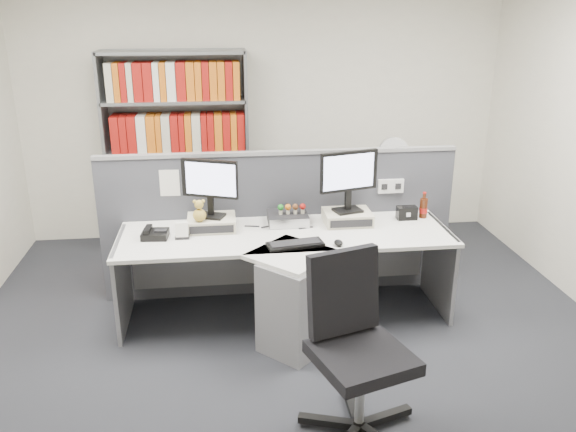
{
  "coord_description": "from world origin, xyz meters",
  "views": [
    {
      "loc": [
        -0.5,
        -3.46,
        2.4
      ],
      "look_at": [
        0.0,
        0.65,
        0.92
      ],
      "focal_mm": 36.83,
      "sensor_mm": 36.0,
      "label": 1
    }
  ],
  "objects": [
    {
      "name": "monitor_right",
      "position": [
        0.53,
        0.98,
        1.12
      ],
      "size": [
        0.48,
        0.21,
        0.5
      ],
      "color": "black",
      "rests_on": "monitor_riser_right"
    },
    {
      "name": "desk_fan",
      "position": [
        1.2,
        1.99,
        1.01
      ],
      "size": [
        0.29,
        0.18,
        0.5
      ],
      "color": "white",
      "rests_on": "filing_cabinet"
    },
    {
      "name": "figurines",
      "position": [
        0.07,
        1.02,
        0.86
      ],
      "size": [
        0.23,
        0.05,
        0.09
      ],
      "color": "beige",
      "rests_on": "desktop_pc"
    },
    {
      "name": "keyboard",
      "position": [
        0.04,
        0.55,
        0.73
      ],
      "size": [
        0.44,
        0.22,
        0.03
      ],
      "color": "black",
      "rests_on": "desk"
    },
    {
      "name": "ground",
      "position": [
        0.0,
        0.0,
        0.0
      ],
      "size": [
        5.5,
        5.5,
        0.0
      ],
      "primitive_type": "plane",
      "color": "#2D2F35",
      "rests_on": "ground"
    },
    {
      "name": "speaker",
      "position": [
        1.04,
        1.01,
        0.77
      ],
      "size": [
        0.16,
        0.09,
        0.11
      ],
      "primitive_type": "cube",
      "color": "black",
      "rests_on": "desk"
    },
    {
      "name": "monitor_left",
      "position": [
        -0.57,
        0.98,
        1.1
      ],
      "size": [
        0.44,
        0.21,
        0.46
      ],
      "color": "black",
      "rests_on": "monitor_riser_left"
    },
    {
      "name": "filing_cabinet",
      "position": [
        1.2,
        1.99,
        0.35
      ],
      "size": [
        0.45,
        0.61,
        0.7
      ],
      "color": "slate",
      "rests_on": "ground"
    },
    {
      "name": "desk",
      "position": [
        0.0,
        0.6,
        0.46
      ],
      "size": [
        2.6,
        1.2,
        0.72
      ],
      "color": "white",
      "rests_on": "ground"
    },
    {
      "name": "office_chair",
      "position": [
        0.24,
        -0.57,
        0.57
      ],
      "size": [
        0.71,
        0.68,
        1.07
      ],
      "color": "silver",
      "rests_on": "ground"
    },
    {
      "name": "partition",
      "position": [
        0.0,
        1.25,
        0.65
      ],
      "size": [
        3.0,
        0.08,
        1.27
      ],
      "color": "#43444C",
      "rests_on": "ground"
    },
    {
      "name": "plush_toy",
      "position": [
        -0.66,
        0.89,
        0.9
      ],
      "size": [
        0.1,
        0.1,
        0.18
      ],
      "color": "#B2963B",
      "rests_on": "monitor_riser_left"
    },
    {
      "name": "desktop_pc",
      "position": [
        0.04,
        1.03,
        0.76
      ],
      "size": [
        0.32,
        0.29,
        0.08
      ],
      "color": "black",
      "rests_on": "desk"
    },
    {
      "name": "room_shell",
      "position": [
        0.0,
        0.0,
        1.79
      ],
      "size": [
        5.04,
        5.54,
        2.72
      ],
      "color": "white",
      "rests_on": "ground"
    },
    {
      "name": "shelving_unit",
      "position": [
        -0.9,
        2.44,
        0.98
      ],
      "size": [
        1.41,
        0.4,
        2.0
      ],
      "color": "slate",
      "rests_on": "ground"
    },
    {
      "name": "desk_calendar",
      "position": [
        -0.8,
        0.8,
        0.77
      ],
      "size": [
        0.11,
        0.08,
        0.13
      ],
      "color": "black",
      "rests_on": "desk"
    },
    {
      "name": "cola_bottle",
      "position": [
        1.19,
        1.03,
        0.8
      ],
      "size": [
        0.07,
        0.07,
        0.22
      ],
      "color": "#3F190A",
      "rests_on": "desk"
    },
    {
      "name": "mouse",
      "position": [
        0.36,
        0.52,
        0.74
      ],
      "size": [
        0.06,
        0.1,
        0.04
      ],
      "primitive_type": "ellipsoid",
      "color": "black",
      "rests_on": "desk"
    },
    {
      "name": "desk_phone",
      "position": [
        -1.01,
        0.84,
        0.75
      ],
      "size": [
        0.21,
        0.19,
        0.08
      ],
      "color": "black",
      "rests_on": "desk"
    },
    {
      "name": "monitor_riser_left",
      "position": [
        -0.57,
        0.98,
        0.77
      ],
      "size": [
        0.38,
        0.31,
        0.1
      ],
      "color": "beige",
      "rests_on": "desk"
    },
    {
      "name": "monitor_riser_right",
      "position": [
        0.53,
        0.98,
        0.77
      ],
      "size": [
        0.38,
        0.31,
        0.1
      ],
      "color": "beige",
      "rests_on": "desk"
    }
  ]
}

